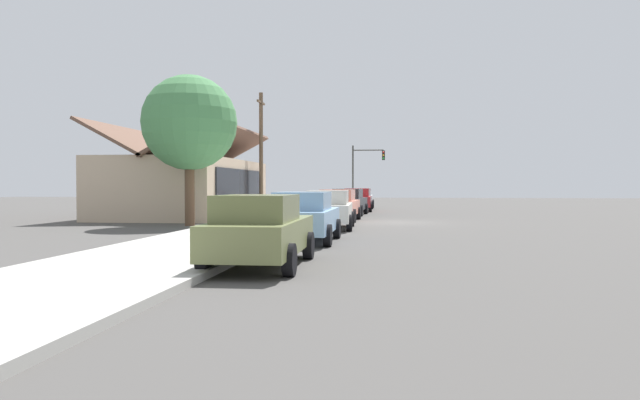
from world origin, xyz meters
The scene contains 14 objects.
ground_plane centered at (0.00, 0.00, 0.00)m, with size 120.00×120.00×0.00m, color #4C4947.
sidewalk_curb centered at (0.00, 5.60, 0.08)m, with size 60.00×4.20×0.16m, color #B2AFA8.
car_olive centered at (-16.57, 2.89, 0.81)m, with size 4.66×1.98×1.59m.
car_skyblue centered at (-10.72, 2.80, 0.81)m, with size 4.56×1.98×1.59m.
car_ivory centered at (-4.74, 2.70, 0.82)m, with size 4.78×2.18×1.59m.
car_coral centered at (0.88, 2.81, 0.81)m, with size 4.49×2.07×1.59m.
car_charcoal centered at (6.92, 2.77, 0.82)m, with size 4.91×2.16×1.59m.
car_cherry centered at (12.46, 2.64, 0.81)m, with size 4.41×2.24×1.59m.
car_silver centered at (18.05, 2.71, 0.82)m, with size 4.82×2.14×1.59m.
storefront_building centered at (4.44, 11.98, 1.78)m, with size 13.51×6.81×5.12m.
shade_tree centered at (-3.55, 9.05, 4.55)m, with size 4.22×4.22×6.69m.
traffic_light_main centered at (22.15, 2.54, 3.49)m, with size 0.37×2.79×5.20m.
utility_pole_wooden centered at (7.09, 8.20, 3.93)m, with size 1.80×0.24×7.50m.
fire_hydrant_red centered at (-8.04, 4.20, 0.50)m, with size 0.22×0.22×0.71m.
Camera 1 is at (-29.57, -0.06, 1.79)m, focal length 34.07 mm.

